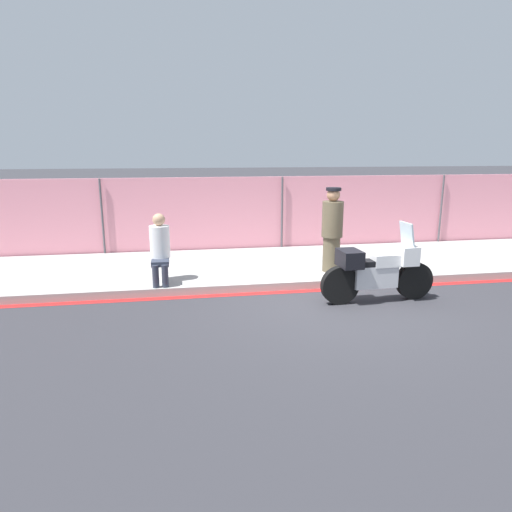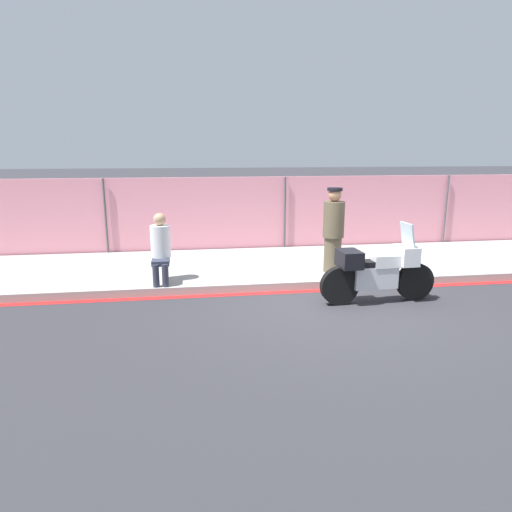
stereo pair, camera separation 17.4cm
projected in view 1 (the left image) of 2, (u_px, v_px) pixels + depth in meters
ground_plane at (333, 304)px, 8.16m from camera, size 120.00×120.00×0.00m
sidewalk at (297, 265)px, 10.60m from camera, size 33.67×3.29×0.16m
curb_paint_stripe at (319, 290)px, 8.95m from camera, size 33.67×0.18×0.01m
storefront_fence at (281, 215)px, 12.05m from camera, size 31.99×0.17×2.01m
motorcycle at (378, 271)px, 8.19m from camera, size 2.15×0.55×1.44m
officer_standing at (332, 230)px, 9.55m from camera, size 0.44×0.44×1.77m
person_seated_on_curb at (160, 245)px, 8.80m from camera, size 0.39×0.69×1.34m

